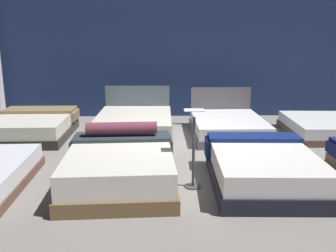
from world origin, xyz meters
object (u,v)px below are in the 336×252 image
Objects in this scene: bed_6 at (228,126)px; price_sign at (193,158)px; bed_5 at (134,125)px; bed_1 at (120,167)px; bed_4 at (33,126)px; bed_7 at (326,127)px; bed_2 at (263,168)px.

price_sign reaches higher than bed_6.
bed_1 is at bearing -89.70° from bed_5.
bed_4 reaches higher than bed_7.
bed_4 is (-4.26, 2.75, -0.02)m from bed_2.
bed_5 is at bearing -177.33° from bed_7.
bed_5 is (2.20, -0.03, 0.02)m from bed_4.
bed_4 is 0.92× the size of bed_5.
bed_2 is 5.07m from bed_4.
bed_4 is at bearing 149.15° from bed_2.
bed_2 is at bearing -125.81° from bed_7.
bed_5 reaches higher than bed_2.
bed_1 reaches higher than bed_2.
bed_4 is at bearing -177.61° from bed_7.
bed_7 is (6.42, -0.02, -0.06)m from bed_4.
bed_4 is 0.95× the size of bed_6.
bed_2 is at bearing -89.89° from bed_6.
bed_7 is (4.25, 2.71, -0.10)m from bed_1.
bed_6 is (2.04, 0.04, -0.04)m from bed_5.
bed_7 is (2.18, -0.03, -0.03)m from bed_6.
bed_2 is 1.01× the size of bed_7.
bed_2 is 0.93× the size of bed_5.
bed_1 reaches higher than bed_7.
price_sign is at bearing -68.90° from bed_5.
bed_4 is 0.99× the size of bed_7.
price_sign is at bearing -174.25° from bed_2.
bed_1 is at bearing -52.02° from bed_4.
price_sign is at bearing -7.83° from bed_1.
bed_6 is 1.84× the size of price_sign.
bed_5 is 2.05m from bed_6.
bed_6 is at bearing 50.25° from bed_1.
bed_2 is at bearing -33.49° from bed_4.
bed_4 is at bearing 126.03° from bed_1.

